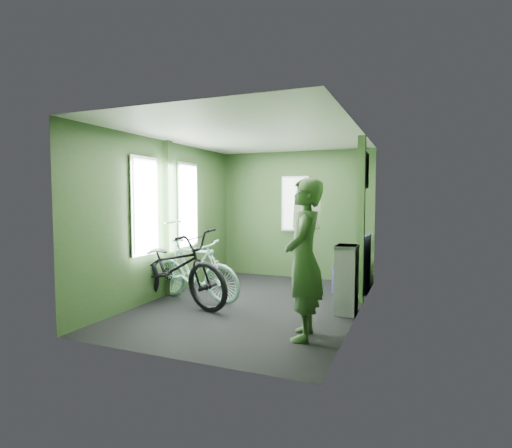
{
  "coord_description": "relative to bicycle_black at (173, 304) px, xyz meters",
  "views": [
    {
      "loc": [
        2.07,
        -5.0,
        1.47
      ],
      "look_at": [
        0.0,
        0.1,
        1.1
      ],
      "focal_mm": 28.0,
      "sensor_mm": 36.0,
      "label": 1
    }
  ],
  "objects": [
    {
      "name": "bicycle_black",
      "position": [
        0.0,
        0.0,
        0.0
      ],
      "size": [
        2.12,
        1.29,
        1.11
      ],
      "primitive_type": "imported",
      "rotation": [
        0.0,
        -0.12,
        1.31
      ],
      "color": "black",
      "rests_on": "ground"
    },
    {
      "name": "room",
      "position": [
        0.98,
        0.47,
        1.44
      ],
      "size": [
        4.0,
        4.02,
        2.31
      ],
      "color": "black",
      "rests_on": "ground"
    },
    {
      "name": "waste_box",
      "position": [
        2.27,
        0.47,
        0.43
      ],
      "size": [
        0.26,
        0.36,
        0.87
      ],
      "primitive_type": "cube",
      "color": "slate",
      "rests_on": "ground"
    },
    {
      "name": "bicycle_mint",
      "position": [
        0.18,
        0.26,
        0.0
      ],
      "size": [
        1.58,
        0.79,
        0.97
      ],
      "primitive_type": "imported",
      "rotation": [
        0.0,
        -0.16,
        1.42
      ],
      "color": "#9EDDCB",
      "rests_on": "ground"
    },
    {
      "name": "passenger",
      "position": [
        2.01,
        -0.59,
        0.84
      ],
      "size": [
        0.5,
        0.74,
        1.67
      ],
      "rotation": [
        0.0,
        0.0,
        -1.4
      ],
      "color": "#395830",
      "rests_on": "ground"
    },
    {
      "name": "bench_seat",
      "position": [
        2.16,
        1.86,
        0.26
      ],
      "size": [
        0.49,
        0.84,
        0.87
      ],
      "rotation": [
        0.0,
        0.0,
        -0.04
      ],
      "color": "navy",
      "rests_on": "ground"
    }
  ]
}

